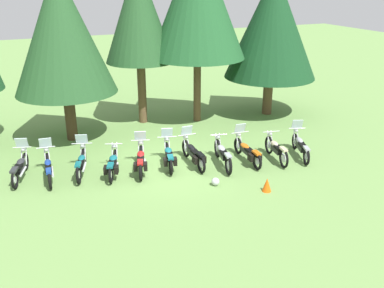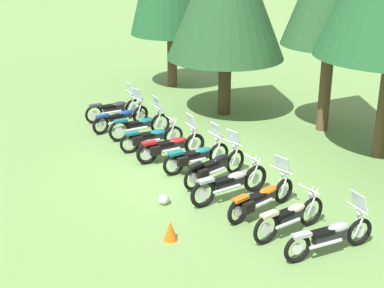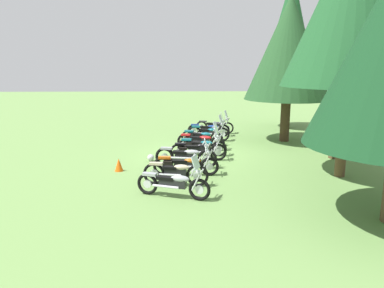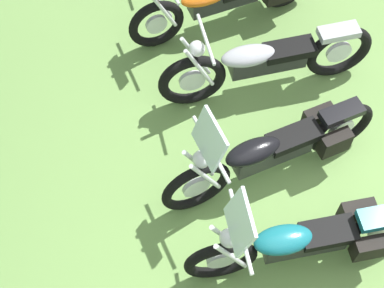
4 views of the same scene
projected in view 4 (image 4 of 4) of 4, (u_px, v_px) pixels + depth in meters
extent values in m
plane|color=#6B934C|center=(312.00, 259.00, 5.67)|extent=(80.00, 80.00, 0.00)
torus|color=black|center=(221.00, 260.00, 5.30)|extent=(0.27, 0.69, 0.69)
cylinder|color=silver|center=(221.00, 260.00, 5.30)|extent=(0.12, 0.27, 0.27)
torus|color=black|center=(381.00, 230.00, 5.46)|extent=(0.27, 0.69, 0.69)
cylinder|color=silver|center=(381.00, 230.00, 5.46)|extent=(0.12, 0.27, 0.27)
cube|color=black|center=(304.00, 241.00, 5.30)|extent=(0.42, 0.80, 0.22)
ellipsoid|color=#14606B|center=(283.00, 240.00, 5.16)|extent=(0.41, 0.60, 0.17)
cube|color=black|center=(328.00, 233.00, 5.23)|extent=(0.39, 0.56, 0.10)
cube|color=#14606B|center=(383.00, 217.00, 5.17)|extent=(0.31, 0.48, 0.08)
cylinder|color=silver|center=(231.00, 256.00, 5.01)|extent=(0.13, 0.34, 0.65)
cylinder|color=silver|center=(227.00, 238.00, 5.10)|extent=(0.13, 0.34, 0.65)
cylinder|color=silver|center=(241.00, 231.00, 4.77)|extent=(0.75, 0.23, 0.04)
sphere|color=silver|center=(229.00, 238.00, 4.87)|extent=(0.21, 0.21, 0.17)
cylinder|color=silver|center=(315.00, 227.00, 5.45)|extent=(0.28, 0.76, 0.08)
cube|color=silver|center=(240.00, 222.00, 4.62)|extent=(0.46, 0.26, 0.39)
cube|color=black|center=(370.00, 248.00, 5.26)|extent=(0.22, 0.35, 0.26)
cube|color=black|center=(357.00, 212.00, 5.44)|extent=(0.22, 0.35, 0.26)
torus|color=black|center=(196.00, 187.00, 5.67)|extent=(0.12, 0.73, 0.73)
cylinder|color=silver|center=(196.00, 187.00, 5.67)|extent=(0.06, 0.29, 0.28)
torus|color=black|center=(341.00, 129.00, 6.01)|extent=(0.12, 0.73, 0.73)
cylinder|color=silver|center=(341.00, 129.00, 6.01)|extent=(0.06, 0.29, 0.28)
cube|color=black|center=(272.00, 151.00, 5.74)|extent=(0.24, 0.82, 0.25)
ellipsoid|color=black|center=(253.00, 152.00, 5.57)|extent=(0.28, 0.59, 0.19)
cube|color=black|center=(294.00, 137.00, 5.69)|extent=(0.26, 0.55, 0.10)
cube|color=black|center=(342.00, 113.00, 5.70)|extent=(0.20, 0.45, 0.08)
cylinder|color=silver|center=(206.00, 177.00, 5.39)|extent=(0.06, 0.34, 0.65)
cylinder|color=silver|center=(199.00, 164.00, 5.46)|extent=(0.06, 0.34, 0.65)
cylinder|color=silver|center=(211.00, 149.00, 5.15)|extent=(0.75, 0.06, 0.04)
sphere|color=silver|center=(202.00, 159.00, 5.24)|extent=(0.18, 0.18, 0.17)
cylinder|color=silver|center=(281.00, 140.00, 5.92)|extent=(0.11, 0.82, 0.08)
cube|color=silver|center=(209.00, 139.00, 4.99)|extent=(0.45, 0.17, 0.39)
cube|color=black|center=(335.00, 143.00, 5.81)|extent=(0.15, 0.32, 0.26)
cube|color=black|center=(318.00, 118.00, 5.96)|extent=(0.15, 0.32, 0.26)
torus|color=black|center=(192.00, 81.00, 6.31)|extent=(0.28, 0.76, 0.76)
cylinder|color=silver|center=(192.00, 81.00, 6.31)|extent=(0.11, 0.29, 0.29)
torus|color=black|center=(339.00, 52.00, 6.52)|extent=(0.28, 0.76, 0.76)
cylinder|color=silver|center=(339.00, 52.00, 6.52)|extent=(0.11, 0.29, 0.29)
cube|color=black|center=(268.00, 60.00, 6.33)|extent=(0.39, 0.86, 0.23)
ellipsoid|color=#9EA0A8|center=(248.00, 56.00, 6.18)|extent=(0.39, 0.64, 0.18)
cube|color=black|center=(289.00, 50.00, 6.26)|extent=(0.37, 0.60, 0.10)
cube|color=#9EA0A8|center=(339.00, 32.00, 6.21)|extent=(0.29, 0.47, 0.08)
cylinder|color=silver|center=(200.00, 68.00, 6.02)|extent=(0.12, 0.34, 0.65)
cylinder|color=silver|center=(196.00, 56.00, 6.11)|extent=(0.12, 0.34, 0.65)
cylinder|color=silver|center=(206.00, 39.00, 5.79)|extent=(0.66, 0.18, 0.04)
sphere|color=silver|center=(197.00, 49.00, 5.88)|extent=(0.20, 0.20, 0.17)
cylinder|color=silver|center=(279.00, 53.00, 6.49)|extent=(0.26, 0.84, 0.08)
torus|color=black|center=(156.00, 24.00, 6.78)|extent=(0.15, 0.69, 0.68)
cylinder|color=silver|center=(156.00, 24.00, 6.78)|extent=(0.07, 0.26, 0.26)
cylinder|color=silver|center=(163.00, 9.00, 6.50)|extent=(0.07, 0.34, 0.65)
cylinder|color=silver|center=(158.00, 0.00, 6.58)|extent=(0.07, 0.34, 0.65)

